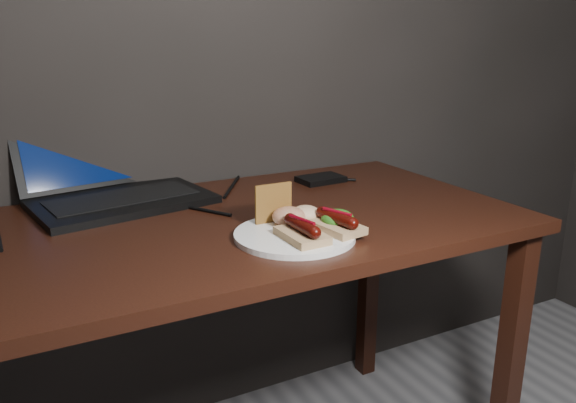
# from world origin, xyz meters

# --- Properties ---
(desk) EXTENTS (1.40, 0.70, 0.75)m
(desk) POSITION_xyz_m (0.00, 1.38, 0.66)
(desk) COLOR black
(desk) RESTS_ON ground
(laptop) EXTENTS (0.46, 0.41, 0.25)m
(laptop) POSITION_xyz_m (-0.17, 1.67, 0.80)
(laptop) COLOR black
(laptop) RESTS_ON desk
(hard_drive) EXTENTS (0.13, 0.09, 0.02)m
(hard_drive) POSITION_xyz_m (0.39, 1.58, 0.76)
(hard_drive) COLOR black
(hard_drive) RESTS_ON desk
(desk_cables) EXTENTS (0.93, 0.33, 0.01)m
(desk_cables) POSITION_xyz_m (0.00, 1.54, 0.75)
(desk_cables) COLOR black
(desk_cables) RESTS_ON desk
(plate) EXTENTS (0.27, 0.27, 0.01)m
(plate) POSITION_xyz_m (0.11, 1.21, 0.76)
(plate) COLOR white
(plate) RESTS_ON desk
(bread_sausage_center) EXTENTS (0.07, 0.12, 0.04)m
(bread_sausage_center) POSITION_xyz_m (0.10, 1.16, 0.78)
(bread_sausage_center) COLOR tan
(bread_sausage_center) RESTS_ON plate
(bread_sausage_right) EXTENTS (0.09, 0.12, 0.04)m
(bread_sausage_right) POSITION_xyz_m (0.19, 1.17, 0.78)
(bread_sausage_right) COLOR tan
(bread_sausage_right) RESTS_ON plate
(crispbread) EXTENTS (0.08, 0.01, 0.08)m
(crispbread) POSITION_xyz_m (0.10, 1.29, 0.80)
(crispbread) COLOR #AD722F
(crispbread) RESTS_ON plate
(salad_greens) EXTENTS (0.07, 0.07, 0.04)m
(salad_greens) POSITION_xyz_m (0.20, 1.19, 0.78)
(salad_greens) COLOR #1D5410
(salad_greens) RESTS_ON plate
(salsa_mound) EXTENTS (0.07, 0.07, 0.04)m
(salsa_mound) POSITION_xyz_m (0.12, 1.25, 0.78)
(salsa_mound) COLOR #A72010
(salsa_mound) RESTS_ON plate
(coleslaw_mound) EXTENTS (0.06, 0.06, 0.04)m
(coleslaw_mound) POSITION_xyz_m (0.16, 1.26, 0.78)
(coleslaw_mound) COLOR beige
(coleslaw_mound) RESTS_ON plate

